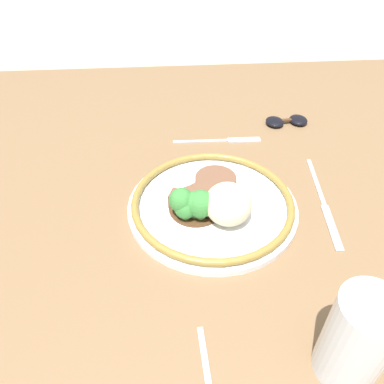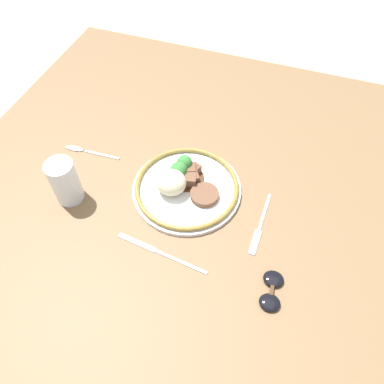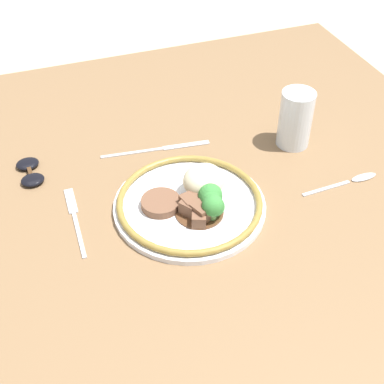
% 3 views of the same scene
% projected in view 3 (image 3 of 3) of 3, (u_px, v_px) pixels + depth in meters
% --- Properties ---
extents(ground_plane, '(8.00, 8.00, 0.00)m').
position_uv_depth(ground_plane, '(194.00, 222.00, 0.98)').
color(ground_plane, tan).
extents(dining_table, '(1.20, 1.21, 0.04)m').
position_uv_depth(dining_table, '(194.00, 214.00, 0.96)').
color(dining_table, brown).
rests_on(dining_table, ground).
extents(plate, '(0.27, 0.27, 0.07)m').
position_uv_depth(plate, '(194.00, 202.00, 0.93)').
color(plate, white).
rests_on(plate, dining_table).
extents(juice_glass, '(0.07, 0.07, 0.12)m').
position_uv_depth(juice_glass, '(295.00, 122.00, 1.06)').
color(juice_glass, '#F4AD19').
rests_on(juice_glass, dining_table).
extents(fork, '(0.02, 0.18, 0.00)m').
position_uv_depth(fork, '(74.00, 215.00, 0.93)').
color(fork, '#B7B7BC').
rests_on(fork, dining_table).
extents(knife, '(0.22, 0.03, 0.00)m').
position_uv_depth(knife, '(160.00, 149.00, 1.08)').
color(knife, '#B7B7BC').
rests_on(knife, dining_table).
extents(spoon, '(0.16, 0.02, 0.01)m').
position_uv_depth(spoon, '(355.00, 180.00, 1.00)').
color(spoon, '#B7B7BC').
rests_on(spoon, dining_table).
extents(sunglasses, '(0.05, 0.09, 0.01)m').
position_uv_depth(sunglasses, '(30.00, 172.00, 1.02)').
color(sunglasses, black).
rests_on(sunglasses, dining_table).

